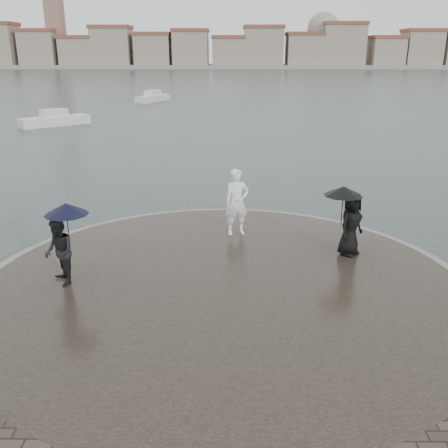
{
  "coord_description": "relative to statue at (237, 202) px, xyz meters",
  "views": [
    {
      "loc": [
        0.11,
        -7.68,
        5.82
      ],
      "look_at": [
        0.0,
        4.8,
        1.45
      ],
      "focal_mm": 40.0,
      "sensor_mm": 36.0,
      "label": 1
    }
  ],
  "objects": [
    {
      "name": "boats",
      "position": [
        0.61,
        35.36,
        -1.02
      ],
      "size": [
        45.28,
        25.15,
        1.5
      ],
      "color": "silver",
      "rests_on": "ground"
    },
    {
      "name": "statue",
      "position": [
        0.0,
        0.0,
        0.0
      ],
      "size": [
        0.86,
        0.67,
        2.07
      ],
      "primitive_type": "imported",
      "rotation": [
        0.0,
        0.0,
        0.26
      ],
      "color": "white",
      "rests_on": "quay_tip"
    },
    {
      "name": "ground",
      "position": [
        -0.38,
        -6.99,
        -1.39
      ],
      "size": [
        400.0,
        400.0,
        0.0
      ],
      "primitive_type": "plane",
      "color": "#2B3835",
      "rests_on": "ground"
    },
    {
      "name": "quay_tip",
      "position": [
        -0.38,
        -3.49,
        -1.21
      ],
      "size": [
        11.9,
        11.9,
        0.36
      ],
      "primitive_type": "cylinder",
      "color": "#2D261E",
      "rests_on": "ground"
    },
    {
      "name": "kerb_ring",
      "position": [
        -0.38,
        -3.49,
        -1.23
      ],
      "size": [
        12.5,
        12.5,
        0.32
      ],
      "primitive_type": "cylinder",
      "color": "gray",
      "rests_on": "ground"
    },
    {
      "name": "far_skyline",
      "position": [
        -6.67,
        153.72,
        4.22
      ],
      "size": [
        260.0,
        20.0,
        37.0
      ],
      "color": "gray",
      "rests_on": "ground"
    },
    {
      "name": "visitor_right",
      "position": [
        3.07,
        -1.59,
        0.09
      ],
      "size": [
        1.3,
        1.15,
        1.95
      ],
      "color": "black",
      "rests_on": "quay_tip"
    },
    {
      "name": "visitor_left",
      "position": [
        -4.29,
        -3.52,
        0.09
      ],
      "size": [
        1.26,
        1.14,
        2.04
      ],
      "color": "black",
      "rests_on": "quay_tip"
    }
  ]
}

